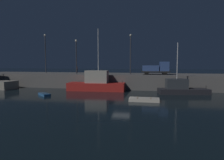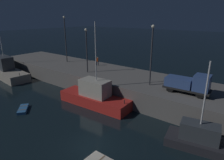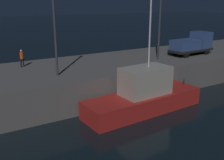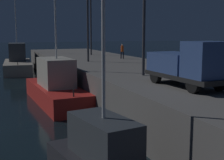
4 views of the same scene
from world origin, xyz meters
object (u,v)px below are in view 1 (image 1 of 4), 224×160
fishing_trawler_red (181,89)px  lamp_post_west (45,51)px  rowboat_white_mid (144,100)px  lamp_post_central (131,51)px  fishing_boat_white (96,84)px  dockworker (77,69)px  dinghy_orange_near (44,94)px  lamp_post_east (76,54)px  utility_truck (157,68)px

fishing_trawler_red → lamp_post_west: size_ratio=0.93×
fishing_trawler_red → rowboat_white_mid: size_ratio=2.12×
lamp_post_west → lamp_post_central: bearing=-7.4°
fishing_boat_white → dockworker: bearing=129.7°
rowboat_white_mid → lamp_post_central: 15.58m
rowboat_white_mid → lamp_post_central: bearing=104.1°
rowboat_white_mid → dockworker: bearing=133.4°
fishing_boat_white → dinghy_orange_near: 9.47m
fishing_boat_white → lamp_post_central: (5.62, 5.00, 6.12)m
dinghy_orange_near → lamp_post_east: lamp_post_east is taller
fishing_trawler_red → dockworker: size_ratio=5.08×
lamp_post_west → utility_truck: (25.35, -2.50, -3.93)m
dinghy_orange_near → dockworker: dockworker is taller
fishing_boat_white → lamp_post_west: 17.74m
rowboat_white_mid → lamp_post_east: size_ratio=0.55×
dockworker → rowboat_white_mid: bearing=-46.6°
lamp_post_east → lamp_post_central: bearing=2.7°
fishing_boat_white → lamp_post_central: 9.70m
dinghy_orange_near → lamp_post_east: 13.31m
lamp_post_west → lamp_post_east: 9.52m
dinghy_orange_near → fishing_boat_white: bearing=47.7°
fishing_trawler_red → lamp_post_east: 21.79m
lamp_post_west → dockworker: (7.15, 1.37, -4.23)m
rowboat_white_mid → lamp_post_east: 20.63m
fishing_boat_white → utility_truck: (10.76, 5.10, 2.71)m
dinghy_orange_near → lamp_post_east: size_ratio=0.38×
rowboat_white_mid → fishing_boat_white: bearing=136.9°
rowboat_white_mid → lamp_post_central: lamp_post_central is taller
lamp_post_central → rowboat_white_mid: bearing=-75.9°
rowboat_white_mid → dockworker: (-16.42, 17.37, 3.50)m
fishing_boat_white → lamp_post_central: bearing=41.7°
dockworker → lamp_post_east: bearing=-68.4°
lamp_post_east → dockworker: (-1.79, 4.51, -3.28)m
dinghy_orange_near → rowboat_white_mid: bearing=-5.4°
lamp_post_central → dockworker: (-13.06, 3.98, -3.72)m
dinghy_orange_near → dockworker: (-1.12, 15.93, 3.53)m
fishing_trawler_red → lamp_post_west: (-29.18, 8.37, 7.09)m
fishing_trawler_red → rowboat_white_mid: bearing=-126.3°
fishing_trawler_red → dockworker: (-22.03, 9.74, 2.86)m
fishing_trawler_red → fishing_boat_white: bearing=177.0°
fishing_boat_white → fishing_trawler_red: bearing=-3.0°
utility_truck → dockworker: bearing=168.0°
lamp_post_west → utility_truck: lamp_post_west is taller
fishing_boat_white → dinghy_orange_near: bearing=-132.3°
lamp_post_east → dockworker: lamp_post_east is taller
rowboat_white_mid → utility_truck: size_ratio=0.71×
fishing_trawler_red → utility_truck: size_ratio=1.50×
fishing_trawler_red → dinghy_orange_near: bearing=-163.5°
fishing_boat_white → lamp_post_west: bearing=152.5°
lamp_post_west → lamp_post_east: size_ratio=1.26×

